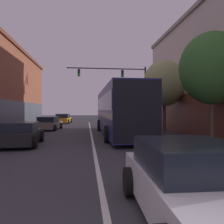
{
  "coord_description": "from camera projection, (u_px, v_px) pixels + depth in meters",
  "views": [
    {
      "loc": [
        -0.35,
        -0.77,
        1.91
      ],
      "look_at": [
        1.34,
        13.77,
        1.78
      ],
      "focal_mm": 35.0,
      "sensor_mm": 36.0,
      "label": 1
    }
  ],
  "objects": [
    {
      "name": "traffic_signal_gantry",
      "position": [
        123.0,
        83.0,
        25.01
      ],
      "size": [
        9.08,
        0.36,
        6.93
      ],
      "color": "black",
      "rests_on": "ground_plane"
    },
    {
      "name": "parked_car_left_mid",
      "position": [
        63.0,
        119.0,
        31.98
      ],
      "size": [
        2.32,
        4.76,
        1.36
      ],
      "rotation": [
        0.0,
        0.0,
        1.51
      ],
      "color": "orange",
      "rests_on": "ground_plane"
    },
    {
      "name": "parked_car_left_near",
      "position": [
        49.0,
        123.0,
        21.22
      ],
      "size": [
        2.32,
        4.39,
        1.28
      ],
      "rotation": [
        0.0,
        0.0,
        1.47
      ],
      "color": "slate",
      "rests_on": "ground_plane"
    },
    {
      "name": "bus",
      "position": [
        119.0,
        110.0,
        16.57
      ],
      "size": [
        2.85,
        12.23,
        3.46
      ],
      "rotation": [
        0.0,
        0.0,
        1.58
      ],
      "color": "navy",
      "rests_on": "ground_plane"
    },
    {
      "name": "parked_car_left_far",
      "position": [
        22.0,
        134.0,
        11.81
      ],
      "size": [
        2.14,
        3.96,
        1.26
      ],
      "rotation": [
        0.0,
        0.0,
        1.63
      ],
      "color": "black",
      "rests_on": "ground_plane"
    },
    {
      "name": "lane_center_line",
      "position": [
        92.0,
        138.0,
        14.71
      ],
      "size": [
        0.14,
        39.97,
        0.01
      ],
      "color": "silver",
      "rests_on": "ground_plane"
    },
    {
      "name": "hatchback_foreground",
      "position": [
        193.0,
        184.0,
        3.74
      ],
      "size": [
        2.11,
        4.01,
        1.34
      ],
      "rotation": [
        0.0,
        0.0,
        1.54
      ],
      "color": "silver",
      "rests_on": "ground_plane"
    },
    {
      "name": "street_tree_far",
      "position": [
        164.0,
        83.0,
        18.48
      ],
      "size": [
        3.56,
        3.2,
        6.15
      ],
      "color": "brown",
      "rests_on": "ground_plane"
    },
    {
      "name": "street_tree_near",
      "position": [
        212.0,
        68.0,
        12.12
      ],
      "size": [
        3.65,
        3.29,
        6.25
      ],
      "color": "brown",
      "rests_on": "ground_plane"
    }
  ]
}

